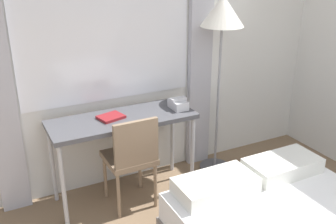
% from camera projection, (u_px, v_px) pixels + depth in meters
% --- Properties ---
extents(wall_back_with_window, '(4.64, 0.13, 2.70)m').
position_uv_depth(wall_back_with_window, '(145.00, 40.00, 3.57)').
color(wall_back_with_window, silver).
rests_on(wall_back_with_window, ground_plane).
extents(desk, '(1.27, 0.48, 0.78)m').
position_uv_depth(desk, '(123.00, 125.00, 3.40)').
color(desk, '#4C4C51').
rests_on(desk, ground_plane).
extents(desk_chair, '(0.40, 0.40, 0.86)m').
position_uv_depth(desk_chair, '(131.00, 155.00, 3.32)').
color(desk_chair, '#8C7259').
rests_on(desk_chair, ground_plane).
extents(standing_lamp, '(0.40, 0.40, 1.75)m').
position_uv_depth(standing_lamp, '(222.00, 23.00, 3.55)').
color(standing_lamp, '#4C4C51').
rests_on(standing_lamp, ground_plane).
extents(telephone, '(0.15, 0.19, 0.10)m').
position_uv_depth(telephone, '(178.00, 104.00, 3.55)').
color(telephone, silver).
rests_on(telephone, desk).
extents(book, '(0.24, 0.21, 0.02)m').
position_uv_depth(book, '(111.00, 117.00, 3.35)').
color(book, maroon).
rests_on(book, desk).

